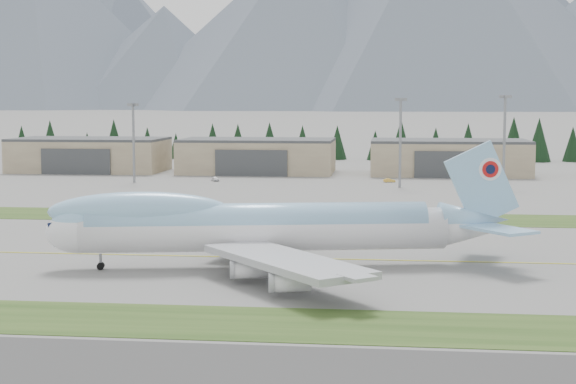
# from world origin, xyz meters

# --- Properties ---
(ground) EXTENTS (7000.00, 7000.00, 0.00)m
(ground) POSITION_xyz_m (0.00, 0.00, 0.00)
(ground) COLOR #5E5E5C
(ground) RESTS_ON ground
(grass_strip_near) EXTENTS (400.00, 14.00, 0.08)m
(grass_strip_near) POSITION_xyz_m (0.00, -38.00, 0.00)
(grass_strip_near) COLOR #284318
(grass_strip_near) RESTS_ON ground
(grass_strip_far) EXTENTS (400.00, 18.00, 0.08)m
(grass_strip_far) POSITION_xyz_m (0.00, 45.00, 0.00)
(grass_strip_far) COLOR #284318
(grass_strip_far) RESTS_ON ground
(taxiway_line_main) EXTENTS (400.00, 0.40, 0.02)m
(taxiway_line_main) POSITION_xyz_m (0.00, 0.00, 0.00)
(taxiway_line_main) COLOR yellow
(taxiway_line_main) RESTS_ON ground
(boeing_747_freighter) EXTENTS (66.63, 56.24, 17.47)m
(boeing_747_freighter) POSITION_xyz_m (8.81, -7.30, 5.76)
(boeing_747_freighter) COLOR white
(boeing_747_freighter) RESTS_ON ground
(hangar_left) EXTENTS (48.00, 26.60, 10.80)m
(hangar_left) POSITION_xyz_m (-70.00, 149.90, 5.39)
(hangar_left) COLOR gray
(hangar_left) RESTS_ON ground
(hangar_center) EXTENTS (48.00, 26.60, 10.80)m
(hangar_center) POSITION_xyz_m (-15.00, 149.90, 5.39)
(hangar_center) COLOR gray
(hangar_center) RESTS_ON ground
(hangar_right) EXTENTS (48.00, 26.60, 10.80)m
(hangar_right) POSITION_xyz_m (45.00, 149.90, 5.39)
(hangar_right) COLOR gray
(hangar_right) RESTS_ON ground
(floodlight_masts) EXTENTS (148.27, 8.40, 24.28)m
(floodlight_masts) POSITION_xyz_m (35.33, 109.86, 15.93)
(floodlight_masts) COLOR gray
(floodlight_masts) RESTS_ON ground
(service_vehicle_a) EXTENTS (3.26, 4.12, 1.31)m
(service_vehicle_a) POSITION_xyz_m (-22.65, 119.44, 0.00)
(service_vehicle_a) COLOR white
(service_vehicle_a) RESTS_ON ground
(service_vehicle_b) EXTENTS (3.54, 1.82, 1.11)m
(service_vehicle_b) POSITION_xyz_m (26.63, 121.74, 0.00)
(service_vehicle_b) COLOR gold
(service_vehicle_b) RESTS_ON ground
(service_vehicle_c) EXTENTS (3.55, 4.76, 1.28)m
(service_vehicle_c) POSITION_xyz_m (53.43, 130.24, 0.00)
(service_vehicle_c) COLOR #A5A4A9
(service_vehicle_c) RESTS_ON ground
(conifer_belt) EXTENTS (279.98, 15.98, 16.79)m
(conifer_belt) POSITION_xyz_m (9.06, 212.42, 7.11)
(conifer_belt) COLOR black
(conifer_belt) RESTS_ON ground
(mountain_ridge_front) EXTENTS (4275.85, 1182.80, 517.12)m
(mountain_ridge_front) POSITION_xyz_m (28.10, 2153.60, 230.27)
(mountain_ridge_front) COLOR #4E5868
(mountain_ridge_front) RESTS_ON ground
(mountain_ridge_rear) EXTENTS (4467.97, 1058.04, 529.02)m
(mountain_ridge_rear) POSITION_xyz_m (228.75, 2900.00, 248.52)
(mountain_ridge_rear) COLOR #4E5868
(mountain_ridge_rear) RESTS_ON ground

